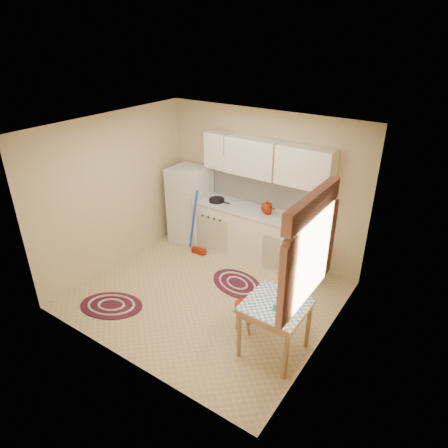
{
  "coord_description": "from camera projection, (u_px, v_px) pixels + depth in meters",
  "views": [
    {
      "loc": [
        2.98,
        -3.91,
        3.65
      ],
      "look_at": [
        0.15,
        0.25,
        1.13
      ],
      "focal_mm": 32.0,
      "sensor_mm": 36.0,
      "label": 1
    }
  ],
  "objects": [
    {
      "name": "room_shell",
      "position": [
        224.0,
        194.0,
        5.41
      ],
      "size": [
        3.64,
        3.6,
        2.52
      ],
      "color": "#CAB481",
      "rests_on": "ground"
    },
    {
      "name": "fridge",
      "position": [
        190.0,
        205.0,
        7.28
      ],
      "size": [
        0.65,
        0.6,
        1.4
      ],
      "primitive_type": "cube",
      "color": "white",
      "rests_on": "ground"
    },
    {
      "name": "broom",
      "position": [
        198.0,
        223.0,
        6.84
      ],
      "size": [
        0.29,
        0.13,
        1.2
      ],
      "primitive_type": null,
      "rotation": [
        0.0,
        0.0,
        0.05
      ],
      "color": "#1D43BB",
      "rests_on": "ground"
    },
    {
      "name": "base_cabinets",
      "position": [
        252.0,
        235.0,
        6.78
      ],
      "size": [
        2.25,
        0.6,
        0.88
      ],
      "primitive_type": "cube",
      "color": "white",
      "rests_on": "ground"
    },
    {
      "name": "countertop",
      "position": [
        253.0,
        211.0,
        6.58
      ],
      "size": [
        2.27,
        0.62,
        0.04
      ],
      "primitive_type": "cube",
      "color": "beige",
      "rests_on": "base_cabinets"
    },
    {
      "name": "frying_pan",
      "position": [
        217.0,
        200.0,
        6.87
      ],
      "size": [
        0.28,
        0.28,
        0.05
      ],
      "primitive_type": "cylinder",
      "rotation": [
        0.0,
        0.0,
        -0.06
      ],
      "color": "black",
      "rests_on": "countertop"
    },
    {
      "name": "red_kettle",
      "position": [
        267.0,
        208.0,
        6.4
      ],
      "size": [
        0.22,
        0.2,
        0.21
      ],
      "primitive_type": null,
      "rotation": [
        0.0,
        0.0,
        -0.09
      ],
      "color": "maroon",
      "rests_on": "countertop"
    },
    {
      "name": "red_canister",
      "position": [
        269.0,
        209.0,
        6.39
      ],
      "size": [
        0.12,
        0.12,
        0.16
      ],
      "primitive_type": "cylinder",
      "rotation": [
        0.0,
        0.0,
        0.25
      ],
      "color": "maroon",
      "rests_on": "countertop"
    },
    {
      "name": "table",
      "position": [
        274.0,
        328.0,
        4.83
      ],
      "size": [
        0.72,
        0.72,
        0.72
      ],
      "primitive_type": "cube",
      "color": "tan",
      "rests_on": "ground"
    },
    {
      "name": "stool",
      "position": [
        245.0,
        317.0,
        5.24
      ],
      "size": [
        0.35,
        0.35,
        0.42
      ],
      "primitive_type": "cylinder",
      "rotation": [
        0.0,
        0.0,
        -0.23
      ],
      "color": "maroon",
      "rests_on": "ground"
    },
    {
      "name": "coffee_pot",
      "position": [
        288.0,
        292.0,
        4.65
      ],
      "size": [
        0.15,
        0.14,
        0.27
      ],
      "primitive_type": null,
      "rotation": [
        0.0,
        0.0,
        0.18
      ],
      "color": "teal",
      "rests_on": "table"
    },
    {
      "name": "mug",
      "position": [
        276.0,
        307.0,
        4.54
      ],
      "size": [
        0.1,
        0.1,
        0.1
      ],
      "primitive_type": "cylinder",
      "rotation": [
        0.0,
        0.0,
        0.42
      ],
      "color": "teal",
      "rests_on": "table"
    },
    {
      "name": "rug_center",
      "position": [
        237.0,
        283.0,
        6.27
      ],
      "size": [
        1.07,
        0.86,
        0.02
      ],
      "primitive_type": null,
      "rotation": [
        0.0,
        0.0,
        -0.29
      ],
      "color": "maroon",
      "rests_on": "ground"
    },
    {
      "name": "rug_left",
      "position": [
        111.0,
        305.0,
        5.78
      ],
      "size": [
        1.1,
        0.94,
        0.02
      ],
      "primitive_type": null,
      "rotation": [
        0.0,
        0.0,
        0.41
      ],
      "color": "maroon",
      "rests_on": "ground"
    }
  ]
}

